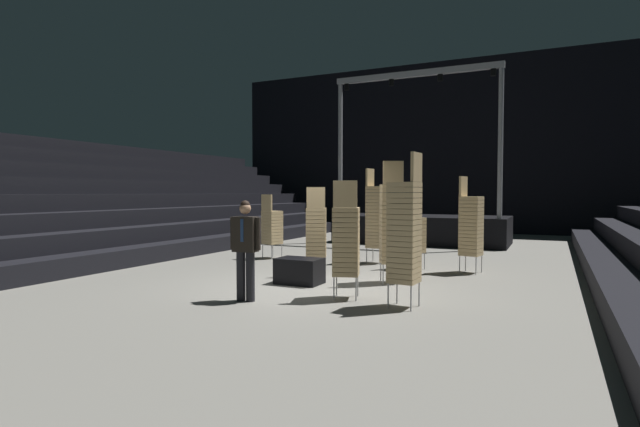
# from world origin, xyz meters

# --- Properties ---
(ground_plane) EXTENTS (22.00, 30.00, 0.10)m
(ground_plane) POSITION_xyz_m (0.00, 0.00, -0.05)
(ground_plane) COLOR gray
(arena_end_wall) EXTENTS (22.00, 0.30, 8.00)m
(arena_end_wall) POSITION_xyz_m (0.00, 15.00, 4.00)
(arena_end_wall) COLOR black
(arena_end_wall) RESTS_ON ground_plane
(bleacher_bank_left) EXTENTS (6.00, 24.00, 3.60)m
(bleacher_bank_left) POSITION_xyz_m (-8.00, 1.00, 1.80)
(bleacher_bank_left) COLOR black
(bleacher_bank_left) RESTS_ON ground_plane
(stage_riser) EXTENTS (6.07, 2.67, 6.01)m
(stage_riser) POSITION_xyz_m (0.00, 9.24, 0.63)
(stage_riser) COLOR black
(stage_riser) RESTS_ON ground_plane
(man_with_tie) EXTENTS (0.57, 0.27, 1.71)m
(man_with_tie) POSITION_xyz_m (-0.35, -1.61, 0.97)
(man_with_tie) COLOR black
(man_with_tie) RESTS_ON ground_plane
(chair_stack_front_left) EXTENTS (0.55, 0.55, 1.79)m
(chair_stack_front_left) POSITION_xyz_m (-2.78, 3.30, 0.90)
(chair_stack_front_left) COLOR #B2B5BA
(chair_stack_front_left) RESTS_ON ground_plane
(chair_stack_front_right) EXTENTS (0.52, 0.52, 2.22)m
(chair_stack_front_right) POSITION_xyz_m (2.65, 3.08, 1.11)
(chair_stack_front_right) COLOR #B2B5BA
(chair_stack_front_right) RESTS_ON ground_plane
(chair_stack_mid_left) EXTENTS (0.59, 0.59, 2.48)m
(chair_stack_mid_left) POSITION_xyz_m (1.38, 1.10, 1.24)
(chair_stack_mid_left) COLOR #B2B5BA
(chair_stack_mid_left) RESTS_ON ground_plane
(chair_stack_mid_right) EXTENTS (0.49, 0.49, 2.48)m
(chair_stack_mid_right) POSITION_xyz_m (0.18, 3.65, 1.24)
(chair_stack_mid_right) COLOR #B2B5BA
(chair_stack_mid_right) RESTS_ON ground_plane
(chair_stack_mid_centre) EXTENTS (0.48, 0.48, 2.48)m
(chair_stack_mid_centre) POSITION_xyz_m (2.21, -0.91, 1.24)
(chair_stack_mid_centre) COLOR #B2B5BA
(chair_stack_mid_centre) RESTS_ON ground_plane
(chair_stack_rear_left) EXTENTS (0.58, 0.58, 1.96)m
(chair_stack_rear_left) POSITION_xyz_m (-0.45, 1.35, 0.98)
(chair_stack_rear_left) COLOR #B2B5BA
(chair_stack_rear_left) RESTS_ON ground_plane
(chair_stack_rear_right) EXTENTS (0.55, 0.55, 2.05)m
(chair_stack_rear_right) POSITION_xyz_m (1.11, -0.68, 1.03)
(chair_stack_rear_right) COLOR #B2B5BA
(chair_stack_rear_right) RESTS_ON ground_plane
(chair_stack_rear_centre) EXTENTS (0.59, 0.59, 1.71)m
(chair_stack_rear_centre) POSITION_xyz_m (1.31, 3.04, 0.86)
(chair_stack_rear_centre) COLOR #B2B5BA
(chair_stack_rear_centre) RESTS_ON ground_plane
(equipment_road_case) EXTENTS (0.90, 0.60, 0.52)m
(equipment_road_case) POSITION_xyz_m (-0.27, 0.20, 0.26)
(equipment_road_case) COLOR black
(equipment_road_case) RESTS_ON ground_plane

